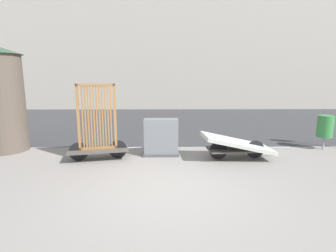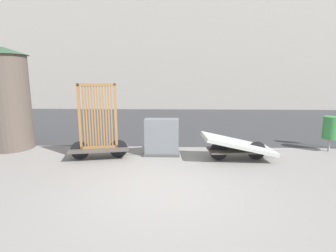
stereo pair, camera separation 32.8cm
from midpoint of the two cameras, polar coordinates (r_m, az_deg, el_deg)
name	(u,v)px [view 1 (the left image)]	position (r m, az deg, el deg)	size (l,w,h in m)	color
ground_plane	(169,189)	(5.49, -1.49, -13.49)	(60.00, 60.00, 0.00)	gray
road_strip	(166,121)	(13.52, -1.04, 1.06)	(56.00, 10.13, 0.01)	#38383A
building_facade	(166,8)	(20.99, -1.00, 24.23)	(48.00, 4.00, 14.38)	#B2ADA3
bike_cart_with_bedframe	(98,134)	(7.41, -16.23, -1.69)	(2.34, 1.02, 2.07)	#4C4742
bike_cart_with_mattress	(237,145)	(7.45, 13.64, -3.96)	(2.50, 1.13, 0.72)	#4C4742
utility_cabinet	(161,139)	(7.56, -2.75, -2.77)	(1.03, 0.46, 1.07)	#4C4C4C
trash_bin	(325,126)	(9.39, 30.17, -0.08)	(0.46, 0.46, 1.08)	gray
advertising_column	(1,99)	(9.42, -33.38, 4.94)	(1.44, 1.44, 3.14)	brown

